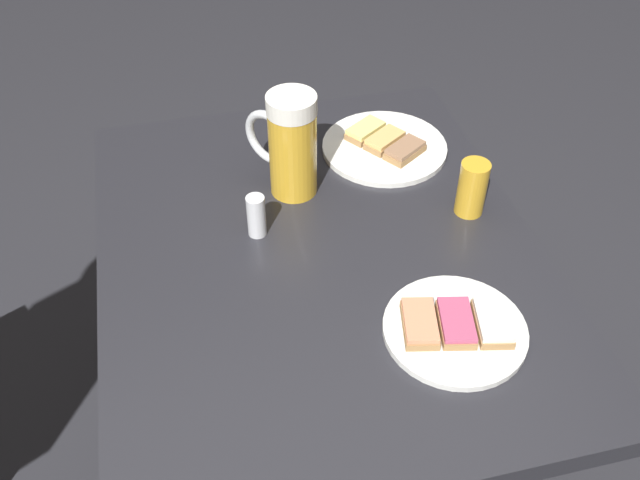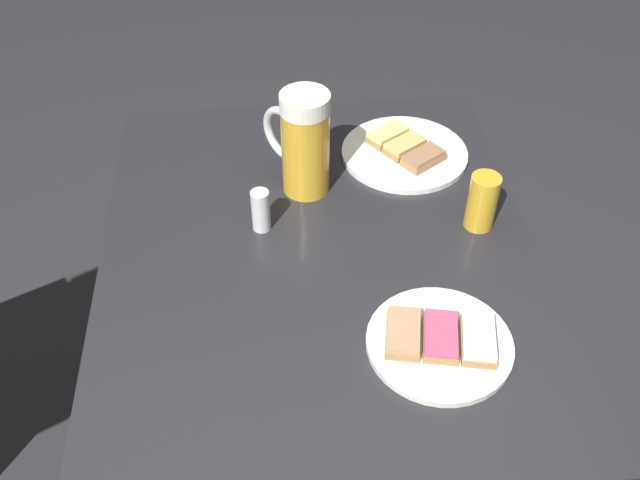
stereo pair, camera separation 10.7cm
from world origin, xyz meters
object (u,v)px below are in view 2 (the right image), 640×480
Objects in this scene: plate_far at (405,151)px; salt_shaker at (261,210)px; plate_near at (440,341)px; beer_mug at (303,142)px; beer_glass_small at (482,202)px.

plate_far is 0.31m from salt_shaker.
plate_near is 0.35m from salt_shaker.
plate_near is 0.40m from beer_mug.
beer_glass_small reaches higher than plate_near.
beer_glass_small reaches higher than plate_far.
plate_far is at bearing 20.64° from beer_mug.
salt_shaker is at bearing 131.04° from plate_near.
plate_far is 1.25× the size of beer_mug.
salt_shaker is (-0.07, -0.10, -0.05)m from beer_mug.
beer_mug reaches higher than plate_near.
beer_glass_small is (0.11, 0.23, 0.04)m from plate_near.
beer_mug is 1.91× the size of beer_glass_small.
beer_mug is (-0.18, -0.07, 0.08)m from plate_far.
plate_far is at bearing 85.62° from plate_near.
plate_near is 0.88× the size of plate_far.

